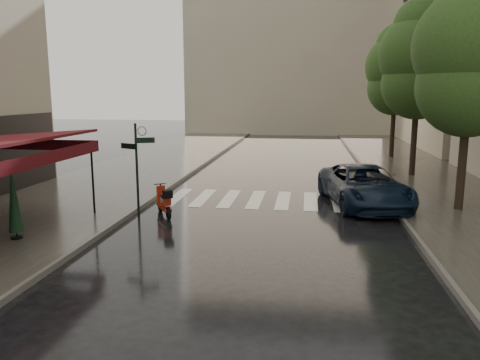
# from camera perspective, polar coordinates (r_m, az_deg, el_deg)

# --- Properties ---
(ground) EXTENTS (120.00, 120.00, 0.00)m
(ground) POSITION_cam_1_polar(r_m,az_deg,el_deg) (13.06, -11.82, -7.80)
(ground) COLOR black
(ground) RESTS_ON ground
(sidewalk_near) EXTENTS (6.00, 60.00, 0.12)m
(sidewalk_near) POSITION_cam_1_polar(r_m,az_deg,el_deg) (25.54, -12.22, 1.25)
(sidewalk_near) COLOR #38332D
(sidewalk_near) RESTS_ON ground
(sidewalk_far) EXTENTS (5.50, 60.00, 0.12)m
(sidewalk_far) POSITION_cam_1_polar(r_m,az_deg,el_deg) (24.68, 21.87, 0.41)
(sidewalk_far) COLOR #38332D
(sidewalk_far) RESTS_ON ground
(curb_near) EXTENTS (0.12, 60.00, 0.16)m
(curb_near) POSITION_cam_1_polar(r_m,az_deg,el_deg) (24.65, -5.56, 1.15)
(curb_near) COLOR #595651
(curb_near) RESTS_ON ground
(curb_far) EXTENTS (0.12, 60.00, 0.16)m
(curb_far) POSITION_cam_1_polar(r_m,az_deg,el_deg) (24.16, 15.41, 0.63)
(curb_far) COLOR #595651
(curb_far) RESTS_ON ground
(crosswalk) EXTENTS (7.85, 3.20, 0.01)m
(crosswalk) POSITION_cam_1_polar(r_m,az_deg,el_deg) (18.14, 3.62, -2.42)
(crosswalk) COLOR silver
(crosswalk) RESTS_ON ground
(signpost) EXTENTS (1.17, 0.29, 3.10)m
(signpost) POSITION_cam_1_polar(r_m,az_deg,el_deg) (15.80, -12.46, 2.17)
(signpost) COLOR black
(signpost) RESTS_ON ground
(haussmann_far) EXTENTS (8.00, 16.00, 18.50)m
(haussmann_far) POSITION_cam_1_polar(r_m,az_deg,el_deg) (39.89, 27.05, 16.86)
(haussmann_far) COLOR tan
(haussmann_far) RESTS_ON ground
(backdrop_building) EXTENTS (22.00, 6.00, 20.00)m
(backdrop_building) POSITION_cam_1_polar(r_m,az_deg,el_deg) (50.01, 6.85, 17.22)
(backdrop_building) COLOR tan
(backdrop_building) RESTS_ON ground
(tree_near) EXTENTS (3.80, 3.80, 7.99)m
(tree_near) POSITION_cam_1_polar(r_m,az_deg,el_deg) (17.49, 26.40, 13.59)
(tree_near) COLOR black
(tree_near) RESTS_ON sidewalk_far
(tree_mid) EXTENTS (3.80, 3.80, 8.34)m
(tree_mid) POSITION_cam_1_polar(r_m,az_deg,el_deg) (24.24, 21.01, 13.45)
(tree_mid) COLOR black
(tree_mid) RESTS_ON sidewalk_far
(tree_far) EXTENTS (3.80, 3.80, 8.16)m
(tree_far) POSITION_cam_1_polar(r_m,az_deg,el_deg) (31.13, 18.49, 12.53)
(tree_far) COLOR black
(tree_far) RESTS_ON sidewalk_far
(scooter) EXTENTS (0.91, 1.35, 1.01)m
(scooter) POSITION_cam_1_polar(r_m,az_deg,el_deg) (15.87, -9.20, -2.69)
(scooter) COLOR black
(scooter) RESTS_ON ground
(parked_car) EXTENTS (3.42, 5.66, 1.47)m
(parked_car) POSITION_cam_1_polar(r_m,az_deg,el_deg) (17.69, 14.89, -0.67)
(parked_car) COLOR black
(parked_car) RESTS_ON ground
(parasol_back) EXTENTS (0.38, 0.38, 2.06)m
(parasol_back) POSITION_cam_1_polar(r_m,az_deg,el_deg) (14.10, -25.87, -2.10)
(parasol_back) COLOR black
(parasol_back) RESTS_ON sidewalk_near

